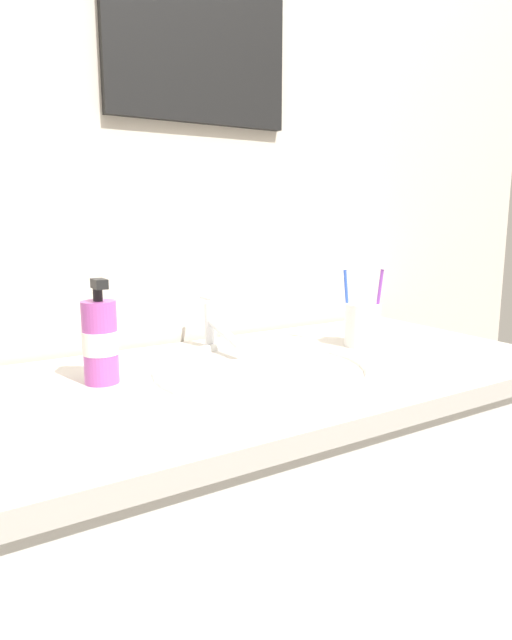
% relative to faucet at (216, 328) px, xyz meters
% --- Properties ---
extents(tiled_wall_back, '(2.30, 0.04, 2.40)m').
position_rel_faucet_xyz_m(tiled_wall_back, '(0.03, 0.15, 0.27)').
color(tiled_wall_back, beige).
rests_on(tiled_wall_back, ground).
extents(vanity_counter, '(1.10, 0.57, 0.88)m').
position_rel_faucet_xyz_m(vanity_counter, '(0.03, -0.18, -0.49)').
color(vanity_counter, silver).
rests_on(vanity_counter, ground).
extents(sink_basin, '(0.41, 0.41, 0.12)m').
position_rel_faucet_xyz_m(sink_basin, '(0.00, -0.19, -0.09)').
color(sink_basin, white).
rests_on(sink_basin, vanity_counter).
extents(faucet, '(0.02, 0.17, 0.11)m').
position_rel_faucet_xyz_m(faucet, '(0.00, 0.00, 0.00)').
color(faucet, silver).
rests_on(faucet, sink_basin).
extents(toothbrush_cup, '(0.08, 0.08, 0.09)m').
position_rel_faucet_xyz_m(toothbrush_cup, '(0.29, -0.14, -0.00)').
color(toothbrush_cup, white).
rests_on(toothbrush_cup, vanity_counter).
extents(toothbrush_blue, '(0.03, 0.02, 0.18)m').
position_rel_faucet_xyz_m(toothbrush_blue, '(0.26, -0.11, 0.06)').
color(toothbrush_blue, blue).
rests_on(toothbrush_blue, toothbrush_cup).
extents(toothbrush_purple, '(0.02, 0.03, 0.19)m').
position_rel_faucet_xyz_m(toothbrush_purple, '(0.31, -0.16, 0.06)').
color(toothbrush_purple, purple).
rests_on(toothbrush_purple, toothbrush_cup).
extents(soap_dispenser, '(0.06, 0.06, 0.18)m').
position_rel_faucet_xyz_m(soap_dispenser, '(-0.28, -0.10, 0.02)').
color(soap_dispenser, '#B24CA5').
rests_on(soap_dispenser, vanity_counter).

